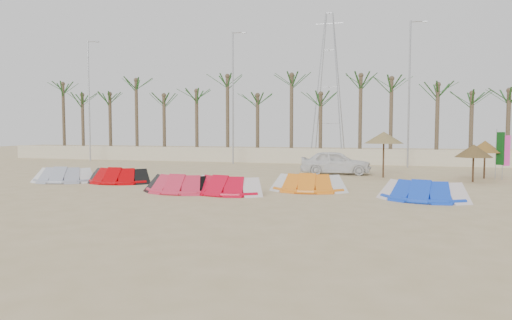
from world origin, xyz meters
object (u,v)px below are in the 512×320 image
(kite_red_left, at_px, (121,175))
(kite_blue, at_px, (422,190))
(kite_red_mid, at_px, (183,183))
(kite_orange, at_px, (309,182))
(parasol_right, at_px, (485,147))
(parasol_mid, at_px, (474,151))
(kite_grey, at_px, (66,174))
(car, at_px, (335,162))
(parasol_left, at_px, (384,138))
(kite_red_right, at_px, (226,184))

(kite_red_left, height_order, kite_blue, same)
(kite_red_left, xyz_separation_m, kite_red_mid, (4.83, -2.50, -0.00))
(kite_orange, bearing_deg, parasol_right, 42.62)
(kite_red_left, height_order, parasol_right, parasol_right)
(kite_blue, relative_size, parasol_mid, 1.78)
(parasol_mid, bearing_deg, parasol_right, 65.93)
(kite_orange, bearing_deg, kite_grey, 179.68)
(parasol_mid, bearing_deg, kite_red_mid, -149.28)
(parasol_right, distance_m, car, 8.74)
(parasol_left, bearing_deg, kite_red_mid, -133.76)
(kite_red_mid, distance_m, parasol_mid, 15.75)
(kite_red_mid, bearing_deg, kite_grey, 165.69)
(parasol_left, xyz_separation_m, parasol_right, (5.69, 1.03, -0.52))
(kite_red_mid, xyz_separation_m, parasol_mid, (13.49, 8.02, 1.28))
(kite_orange, relative_size, car, 0.76)
(parasol_left, height_order, parasol_mid, parasol_left)
(kite_blue, height_order, car, car)
(kite_orange, bearing_deg, parasol_left, 65.60)
(kite_grey, height_order, parasol_mid, parasol_mid)
(kite_red_mid, relative_size, parasol_left, 1.29)
(kite_orange, bearing_deg, car, 87.98)
(kite_red_left, distance_m, kite_red_mid, 5.44)
(kite_blue, relative_size, parasol_left, 1.33)
(kite_red_mid, bearing_deg, parasol_right, 35.17)
(parasol_right, bearing_deg, parasol_left, -169.73)
(kite_red_left, bearing_deg, kite_blue, -7.63)
(parasol_left, distance_m, parasol_right, 5.81)
(kite_red_left, xyz_separation_m, parasol_left, (13.60, 6.67, 1.96))
(kite_red_left, distance_m, parasol_right, 20.82)
(car, bearing_deg, kite_orange, 171.44)
(kite_red_left, bearing_deg, car, 36.94)
(kite_red_mid, bearing_deg, kite_red_right, 3.05)
(kite_red_left, height_order, kite_orange, same)
(kite_red_right, relative_size, car, 0.84)
(kite_blue, distance_m, parasol_mid, 8.29)
(kite_red_left, relative_size, parasol_left, 1.30)
(parasol_left, relative_size, parasol_mid, 1.33)
(kite_red_left, bearing_deg, parasol_mid, 16.77)
(parasol_left, xyz_separation_m, parasol_mid, (4.72, -1.15, -0.68))
(kite_orange, distance_m, parasol_mid, 10.12)
(kite_red_left, xyz_separation_m, car, (10.63, 7.99, 0.34))
(kite_red_right, relative_size, parasol_left, 1.38)
(kite_grey, xyz_separation_m, kite_red_right, (9.97, -1.91, 0.00))
(kite_red_mid, relative_size, kite_blue, 0.97)
(kite_grey, bearing_deg, kite_red_mid, -14.31)
(kite_blue, xyz_separation_m, parasol_right, (4.14, 9.73, 1.45))
(parasol_mid, bearing_deg, kite_blue, -112.74)
(kite_grey, distance_m, parasol_right, 23.87)
(kite_red_right, bearing_deg, kite_orange, 28.05)
(kite_red_right, distance_m, parasol_left, 11.44)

